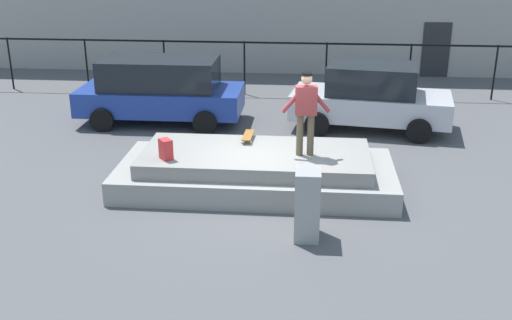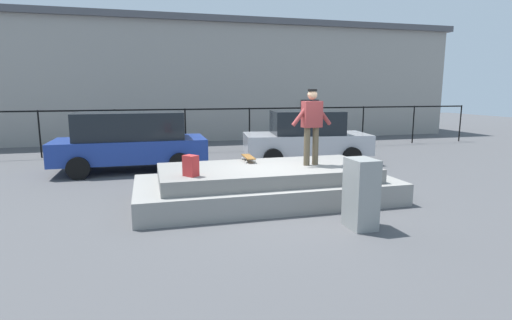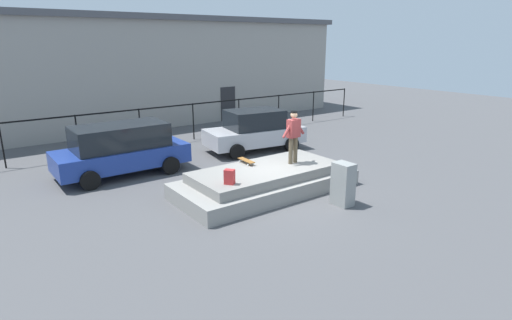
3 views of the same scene
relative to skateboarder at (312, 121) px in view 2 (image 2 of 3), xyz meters
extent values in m
plane|color=#4C4C4F|center=(-0.77, -0.22, -1.79)|extent=(60.00, 60.00, 0.00)
cube|color=gray|center=(-1.02, 0.11, -1.54)|extent=(5.81, 2.63, 0.49)
cube|color=gray|center=(-1.02, 0.11, -1.15)|extent=(4.76, 2.16, 0.30)
cylinder|color=brown|center=(-0.11, -0.01, -0.57)|extent=(0.14, 0.14, 0.87)
cylinder|color=brown|center=(0.11, 0.01, -0.57)|extent=(0.14, 0.14, 0.87)
cube|color=maroon|center=(0.00, 0.00, 0.16)|extent=(0.45, 0.28, 0.59)
cylinder|color=maroon|center=(-0.26, -0.03, 0.17)|extent=(0.47, 0.13, 0.53)
cylinder|color=maroon|center=(0.26, 0.03, 0.17)|extent=(0.47, 0.13, 0.53)
sphere|color=tan|center=(0.00, 0.00, 0.59)|extent=(0.22, 0.22, 0.22)
cylinder|color=black|center=(0.00, 0.00, 0.69)|extent=(0.23, 0.23, 0.05)
cube|color=brown|center=(-1.26, 0.86, -0.89)|extent=(0.23, 0.77, 0.02)
cylinder|color=silver|center=(-1.37, 0.62, -0.97)|extent=(0.03, 0.06, 0.06)
cylinder|color=silver|center=(-1.17, 0.61, -0.97)|extent=(0.03, 0.06, 0.06)
cylinder|color=silver|center=(-1.35, 1.12, -0.97)|extent=(0.03, 0.06, 0.06)
cylinder|color=silver|center=(-1.15, 1.11, -0.97)|extent=(0.03, 0.06, 0.06)
cube|color=red|center=(-2.79, -0.50, -0.79)|extent=(0.33, 0.34, 0.42)
cube|color=navy|center=(-4.10, 4.56, -1.13)|extent=(4.55, 1.93, 0.68)
cube|color=black|center=(-4.10, 4.56, -0.38)|extent=(3.18, 1.70, 0.82)
cylinder|color=black|center=(-5.51, 5.54, -1.47)|extent=(0.64, 0.22, 0.64)
cylinder|color=black|center=(-5.51, 3.58, -1.47)|extent=(0.64, 0.22, 0.64)
cylinder|color=black|center=(-2.69, 5.54, -1.47)|extent=(0.64, 0.22, 0.64)
cylinder|color=black|center=(-2.70, 3.57, -1.47)|extent=(0.64, 0.22, 0.64)
cube|color=#B7B7BC|center=(1.72, 4.47, -1.13)|extent=(4.46, 2.43, 0.68)
cube|color=black|center=(1.72, 4.47, -0.40)|extent=(2.54, 1.94, 0.78)
cylinder|color=black|center=(0.55, 5.59, -1.47)|extent=(0.66, 0.31, 0.64)
cylinder|color=black|center=(0.28, 3.72, -1.47)|extent=(0.66, 0.31, 0.64)
cylinder|color=black|center=(3.15, 5.21, -1.47)|extent=(0.66, 0.31, 0.64)
cylinder|color=black|center=(2.88, 3.34, -1.47)|extent=(0.66, 0.31, 0.64)
cube|color=gray|center=(0.09, -2.12, -1.15)|extent=(0.45, 0.60, 1.28)
cylinder|color=black|center=(-7.43, 7.91, -0.90)|extent=(0.06, 0.06, 1.77)
cylinder|color=black|center=(-4.77, 7.91, -0.90)|extent=(0.06, 0.06, 1.77)
cylinder|color=black|center=(-2.10, 7.91, -0.90)|extent=(0.06, 0.06, 1.77)
cylinder|color=black|center=(0.57, 7.91, -0.90)|extent=(0.06, 0.06, 1.77)
cylinder|color=black|center=(3.23, 7.91, -0.90)|extent=(0.06, 0.06, 1.77)
cylinder|color=black|center=(5.90, 7.91, -0.90)|extent=(0.06, 0.06, 1.77)
cylinder|color=black|center=(8.57, 7.91, -0.90)|extent=(0.06, 0.06, 1.77)
cylinder|color=black|center=(11.23, 7.91, -0.90)|extent=(0.06, 0.06, 1.77)
cube|color=black|center=(-0.77, 7.91, -0.06)|extent=(24.00, 0.04, 0.06)
cube|color=gray|center=(-0.77, 15.28, 1.05)|extent=(27.01, 8.24, 5.68)
cube|color=#4C4C51|center=(-0.77, 15.28, 4.04)|extent=(27.55, 8.65, 0.30)
cube|color=#262628|center=(4.64, 11.15, -0.79)|extent=(1.00, 0.06, 2.00)
camera|label=1|loc=(0.07, -11.95, 3.35)|focal=43.18mm
camera|label=2|loc=(-3.59, -8.38, 0.69)|focal=28.09mm
camera|label=3|loc=(-8.66, -9.71, 2.87)|focal=28.95mm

